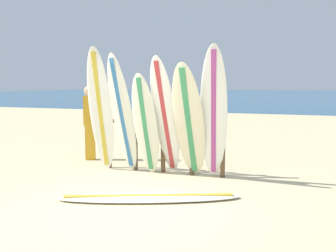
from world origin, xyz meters
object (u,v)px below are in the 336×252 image
(surfboard_leaning_far_left, at_px, (101,111))
(surfboard_lying_on_sand, at_px, (149,197))
(surfboard_leaning_center, at_px, (165,118))
(surfboard_leaning_center_right, at_px, (189,122))
(surfboard_leaning_right, at_px, (214,114))
(surfboard_rack, at_px, (163,138))
(surfboard_leaning_left, at_px, (122,114))
(beachgoer_standing, at_px, (90,119))
(surfboard_leaning_center_left, at_px, (145,125))

(surfboard_leaning_far_left, relative_size, surfboard_lying_on_sand, 0.88)
(surfboard_leaning_center, bearing_deg, surfboard_lying_on_sand, -80.35)
(surfboard_leaning_center_right, bearing_deg, surfboard_leaning_right, 10.53)
(surfboard_leaning_right, bearing_deg, surfboard_rack, 162.67)
(surfboard_rack, distance_m, surfboard_leaning_center, 0.60)
(surfboard_leaning_left, relative_size, beachgoer_standing, 1.37)
(surfboard_leaning_center_right, distance_m, surfboard_lying_on_sand, 1.72)
(surfboard_rack, xyz_separation_m, surfboard_leaning_center_left, (-0.21, -0.40, 0.31))
(beachgoer_standing, bearing_deg, surfboard_leaning_center, -22.79)
(surfboard_leaning_left, distance_m, surfboard_leaning_center_right, 1.41)
(surfboard_rack, relative_size, surfboard_leaning_center_left, 1.27)
(surfboard_rack, bearing_deg, surfboard_leaning_center_right, -32.62)
(surfboard_leaning_left, bearing_deg, surfboard_leaning_center_left, -6.58)
(surfboard_lying_on_sand, bearing_deg, surfboard_leaning_center_right, 79.18)
(surfboard_lying_on_sand, bearing_deg, surfboard_leaning_far_left, 140.14)
(surfboard_leaning_far_left, xyz_separation_m, surfboard_lying_on_sand, (1.58, -1.32, -1.22))
(surfboard_rack, xyz_separation_m, surfboard_leaning_left, (-0.73, -0.34, 0.50))
(surfboard_leaning_far_left, relative_size, surfboard_leaning_right, 1.01)
(surfboard_lying_on_sand, distance_m, beachgoer_standing, 3.55)
(surfboard_leaning_left, xyz_separation_m, surfboard_leaning_center, (0.91, 0.00, -0.04))
(surfboard_leaning_center_right, bearing_deg, surfboard_rack, 147.38)
(surfboard_leaning_far_left, bearing_deg, surfboard_leaning_left, 14.26)
(surfboard_leaning_center, xyz_separation_m, surfboard_leaning_center_right, (0.50, -0.09, -0.06))
(surfboard_leaning_center_right, relative_size, surfboard_leaning_right, 0.88)
(surfboard_leaning_center, height_order, surfboard_leaning_center_right, surfboard_leaning_center)
(surfboard_leaning_right, relative_size, beachgoer_standing, 1.42)
(surfboard_leaning_center_left, bearing_deg, surfboard_leaning_far_left, -177.09)
(surfboard_leaning_center_right, bearing_deg, surfboard_leaning_center_left, 178.06)
(surfboard_leaning_center_left, bearing_deg, surfboard_rack, 61.83)
(surfboard_leaning_left, xyz_separation_m, surfboard_leaning_center_left, (0.52, -0.06, -0.19))
(surfboard_leaning_center, relative_size, surfboard_lying_on_sand, 0.81)
(surfboard_rack, bearing_deg, surfboard_leaning_right, -17.33)
(surfboard_leaning_left, bearing_deg, surfboard_leaning_far_left, -165.74)
(surfboard_leaning_right, height_order, surfboard_lying_on_sand, surfboard_leaning_right)
(surfboard_rack, relative_size, surfboard_leaning_center, 1.10)
(surfboard_leaning_center, relative_size, surfboard_leaning_center_right, 1.06)
(surfboard_rack, distance_m, surfboard_leaning_center_right, 0.89)
(surfboard_leaning_left, relative_size, surfboard_leaning_right, 0.96)
(surfboard_rack, bearing_deg, surfboard_leaning_center, -62.89)
(surfboard_leaning_far_left, distance_m, surfboard_leaning_center, 1.34)
(surfboard_rack, height_order, surfboard_leaning_center, surfboard_leaning_center)
(surfboard_leaning_far_left, xyz_separation_m, surfboard_leaning_right, (2.27, 0.10, -0.01))
(surfboard_leaning_left, relative_size, surfboard_leaning_center_left, 1.19)
(surfboard_leaning_left, bearing_deg, surfboard_lying_on_sand, -51.08)
(surfboard_leaning_far_left, xyz_separation_m, surfboard_leaning_center, (1.33, 0.11, -0.10))
(surfboard_rack, distance_m, surfboard_leaning_far_left, 1.36)
(surfboard_rack, distance_m, surfboard_leaning_right, 1.29)
(surfboard_leaning_far_left, height_order, surfboard_lying_on_sand, surfboard_leaning_far_left)
(surfboard_leaning_center, height_order, surfboard_lying_on_sand, surfboard_leaning_center)
(surfboard_leaning_center, bearing_deg, beachgoer_standing, 157.21)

